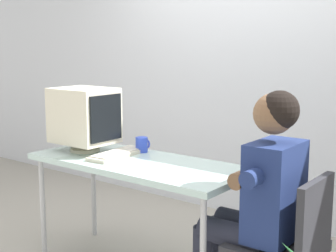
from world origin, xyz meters
The scene contains 7 objects.
wall_back centered at (0.30, 1.40, 1.50)m, with size 8.00×0.10×3.00m, color silver.
desk centered at (0.00, 0.00, 0.70)m, with size 1.47×0.61×0.75m.
crt_monitor centered at (-0.47, -0.01, 1.00)m, with size 0.43×0.33×0.44m.
keyboard centered at (-0.18, 0.01, 0.77)m, with size 0.19×0.47×0.03m.
office_chair centered at (1.04, 0.00, 0.47)m, with size 0.44×0.44×0.83m.
person_seated centered at (0.86, 0.00, 0.69)m, with size 0.68×0.55×1.26m.
desk_mug centered at (-0.14, 0.21, 0.80)m, with size 0.08×0.10×0.10m.
Camera 1 is at (1.99, -2.25, 1.48)m, focal length 51.14 mm.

